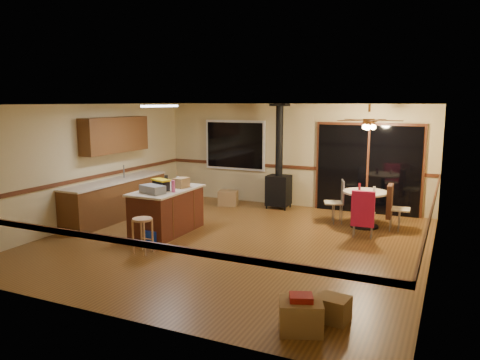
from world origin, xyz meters
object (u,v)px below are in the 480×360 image
Objects in this scene: box_corner_a at (301,316)px; bar_stool at (143,236)px; box_corner_b at (333,309)px; blue_bucket at (152,237)px; wood_stove at (279,179)px; chair_right at (391,201)px; toolbox_black at (161,186)px; chair_left at (339,197)px; toolbox_grey at (153,189)px; box_under_window at (228,198)px; kitchen_island at (167,211)px; chair_near at (363,209)px; dining_table at (365,203)px.

bar_stool is at bearing 154.93° from box_corner_a.
blue_bucket is at bearing 156.08° from box_corner_b.
wood_stove is 3.60× the size of chair_right.
toolbox_black is 0.69× the size of chair_left.
chair_left is at bearing -25.48° from wood_stove.
chair_left reaches higher than blue_bucket.
toolbox_grey is at bearing 120.11° from blue_bucket.
toolbox_grey is at bearing 113.01° from bar_stool.
blue_bucket is at bearing -106.90° from wood_stove.
toolbox_black is 0.74× the size of box_under_window.
blue_bucket is (0.15, -0.74, -0.33)m from kitchen_island.
chair_near reaches higher than box_under_window.
wood_stove reaches higher than toolbox_grey.
chair_left is 5.19m from box_corner_a.
dining_table is 1.35× the size of chair_near.
box_under_window is at bearing -168.44° from wood_stove.
kitchen_island is 3.91m from chair_near.
bar_stool is at bearing -143.27° from chair_near.
box_corner_b is at bearing -85.05° from chair_near.
toolbox_grey is 0.91m from blue_bucket.
chair_left is (3.02, 2.39, -0.41)m from toolbox_black.
chair_left reaches higher than box_corner_a.
chair_near is at bearing 28.93° from blue_bucket.
toolbox_grey is 1.42× the size of toolbox_black.
dining_table is 4.60m from box_corner_b.
box_under_window is (-3.69, 1.56, -0.41)m from chair_near.
box_under_window is (-0.13, 3.53, 0.07)m from blue_bucket.
blue_bucket is at bearing -151.07° from chair_near.
box_corner_a is at bearing -25.07° from bar_stool.
kitchen_island is at bearing -149.60° from dining_table.
dining_table is (3.26, 3.40, 0.22)m from bar_stool.
chair_right is (1.12, -0.09, 0.01)m from chair_left.
box_corner_a is at bearing -88.27° from dining_table.
bar_stool is 0.90× the size of chair_near.
wood_stove reaches higher than box_corner_b.
wood_stove is 5.07× the size of box_corner_a.
bar_stool is at bearing 162.37° from box_corner_b.
chair_right reaches higher than bar_stool.
chair_near is (3.37, 2.51, 0.28)m from bar_stool.
wood_stove is 7.14× the size of toolbox_black.
box_under_window is (-1.29, -0.26, -0.54)m from wood_stove.
wood_stove is 2.67× the size of dining_table.
box_corner_b is at bearing -26.35° from toolbox_grey.
toolbox_grey reaches higher than chair_right.
chair_left is at bearing 38.43° from toolbox_black.
box_under_window is at bearing 92.17° from blue_bucket.
box_corner_b is at bearing -63.68° from wood_stove.
kitchen_island reaches higher than blue_bucket.
bar_stool is (-0.96, -4.34, -0.41)m from wood_stove.
bar_stool is at bearing -66.99° from toolbox_grey.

